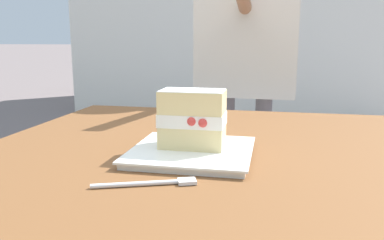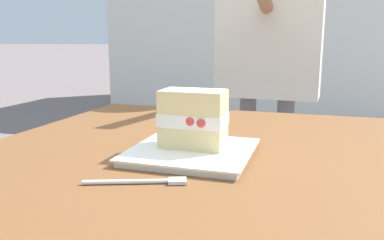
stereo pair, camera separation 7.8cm
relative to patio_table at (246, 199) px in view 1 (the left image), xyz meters
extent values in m
cylinder|color=brown|center=(-0.53, 0.43, -0.29)|extent=(0.07, 0.07, 0.71)
cube|color=brown|center=(0.00, 0.00, 0.09)|extent=(1.17, 0.98, 0.04)
cube|color=white|center=(-0.11, -0.05, 0.11)|extent=(0.23, 0.23, 0.01)
cube|color=white|center=(-0.11, -0.05, 0.12)|extent=(0.24, 0.24, 0.00)
cube|color=#EAD18C|center=(-0.11, -0.04, 0.14)|extent=(0.13, 0.08, 0.04)
cube|color=white|center=(-0.11, -0.04, 0.18)|extent=(0.13, 0.08, 0.03)
sphere|color=red|center=(-0.10, -0.08, 0.18)|extent=(0.02, 0.02, 0.02)
sphere|color=red|center=(-0.08, -0.08, 0.18)|extent=(0.02, 0.02, 0.02)
sphere|color=red|center=(-0.12, 0.00, 0.18)|extent=(0.01, 0.01, 0.01)
cube|color=#EAD18C|center=(-0.11, -0.04, 0.22)|extent=(0.13, 0.08, 0.04)
cube|color=white|center=(-0.11, -0.04, 0.24)|extent=(0.13, 0.07, 0.00)
cylinder|color=silver|center=(-0.17, -0.24, 0.11)|extent=(0.13, 0.06, 0.01)
cube|color=silver|center=(-0.09, -0.21, 0.11)|extent=(0.04, 0.03, 0.01)
cylinder|color=slate|center=(-0.14, 0.83, -0.26)|extent=(0.07, 0.07, 0.75)
cylinder|color=slate|center=(0.01, 0.82, -0.26)|extent=(0.07, 0.07, 0.75)
cube|color=beige|center=(-0.06, 0.83, 0.37)|extent=(0.41, 0.19, 0.53)
cube|color=silver|center=(-0.39, 5.14, 0.60)|extent=(4.33, 2.33, 2.47)
camera|label=1|loc=(0.05, -0.80, 0.34)|focal=36.56mm
camera|label=2|loc=(0.12, -0.78, 0.34)|focal=36.56mm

